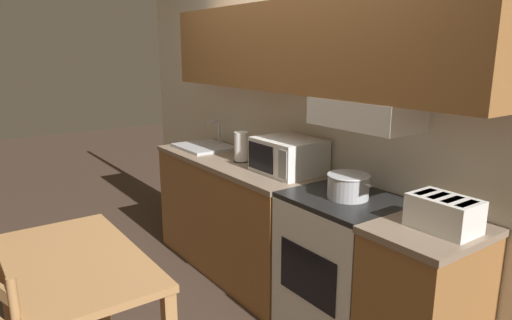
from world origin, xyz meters
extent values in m
plane|color=#3D2D23|center=(0.00, 0.00, 0.00)|extent=(16.00, 16.00, 0.00)
cube|color=silver|center=(0.00, 0.03, 1.27)|extent=(5.19, 0.05, 2.55)
cube|color=#936033|center=(0.00, -0.16, 1.79)|extent=(2.79, 0.32, 0.59)
cube|color=white|center=(0.60, -0.16, 1.41)|extent=(0.63, 0.34, 0.16)
cube|color=#936033|center=(-0.57, -0.29, 0.45)|extent=(1.65, 0.58, 0.90)
cube|color=#84705B|center=(-0.57, -0.29, 0.91)|extent=(1.67, 0.60, 0.04)
cube|color=#936033|center=(1.17, -0.29, 0.45)|extent=(0.45, 0.58, 0.90)
cube|color=#84705B|center=(1.17, -0.29, 0.91)|extent=(0.47, 0.60, 0.04)
cube|color=white|center=(0.60, -0.29, 0.45)|extent=(0.66, 0.57, 0.90)
cube|color=black|center=(0.60, -0.29, 0.92)|extent=(0.66, 0.57, 0.03)
cube|color=black|center=(0.60, -0.58, 0.52)|extent=(0.46, 0.01, 0.32)
cylinder|color=black|center=(0.45, -0.40, 0.93)|extent=(0.09, 0.09, 0.01)
cylinder|color=black|center=(0.75, -0.40, 0.93)|extent=(0.09, 0.09, 0.01)
cylinder|color=black|center=(0.45, -0.17, 0.93)|extent=(0.09, 0.09, 0.01)
cylinder|color=black|center=(0.75, -0.17, 0.93)|extent=(0.09, 0.09, 0.01)
cylinder|color=#B7BABF|center=(0.62, -0.29, 1.00)|extent=(0.24, 0.24, 0.14)
torus|color=#B7BABF|center=(0.62, -0.29, 1.07)|extent=(0.25, 0.25, 0.01)
cylinder|color=#B7BABF|center=(0.48, -0.29, 1.04)|extent=(0.05, 0.01, 0.01)
cylinder|color=#B7BABF|center=(0.76, -0.29, 1.04)|extent=(0.05, 0.01, 0.01)
cube|color=white|center=(-0.02, -0.21, 1.05)|extent=(0.45, 0.38, 0.24)
cube|color=black|center=(-0.09, -0.40, 1.05)|extent=(0.28, 0.01, 0.19)
cube|color=gray|center=(0.15, -0.40, 1.05)|extent=(0.08, 0.01, 0.19)
cube|color=white|center=(1.21, -0.27, 1.01)|extent=(0.31, 0.21, 0.16)
cube|color=black|center=(1.05, -0.27, 1.04)|extent=(0.01, 0.02, 0.02)
cube|color=black|center=(1.11, -0.27, 1.09)|extent=(0.04, 0.15, 0.01)
cube|color=black|center=(1.18, -0.27, 1.09)|extent=(0.04, 0.15, 0.01)
cube|color=black|center=(1.25, -0.27, 1.09)|extent=(0.04, 0.15, 0.01)
cube|color=black|center=(1.32, -0.27, 1.09)|extent=(0.04, 0.15, 0.01)
cube|color=#B7BABF|center=(-1.08, -0.29, 0.94)|extent=(0.50, 0.41, 0.02)
cube|color=#4C4F54|center=(-1.08, -0.31, 0.95)|extent=(0.42, 0.31, 0.01)
cylinder|color=#B7BABF|center=(-1.08, -0.14, 1.06)|extent=(0.02, 0.02, 0.20)
cylinder|color=#B7BABF|center=(-1.08, -0.20, 1.16)|extent=(0.02, 0.12, 0.02)
cylinder|color=black|center=(-0.48, -0.30, 0.93)|extent=(0.12, 0.12, 0.01)
cylinder|color=white|center=(-0.48, -0.30, 1.05)|extent=(0.11, 0.11, 0.22)
cube|color=#B27F4C|center=(0.14, -1.71, 0.75)|extent=(1.10, 0.61, 0.04)
cube|color=#B27F4C|center=(-0.37, -1.98, 0.37)|extent=(0.06, 0.06, 0.73)
cube|color=#B27F4C|center=(-0.37, -1.45, 0.37)|extent=(0.06, 0.06, 0.73)
camera|label=1|loc=(2.36, -2.19, 1.77)|focal=32.00mm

